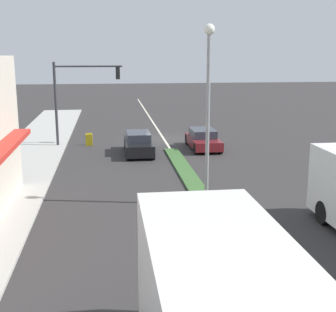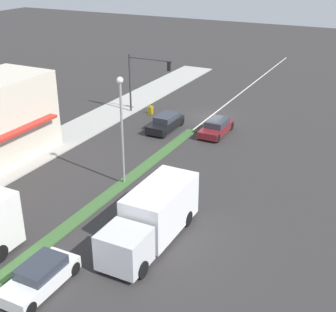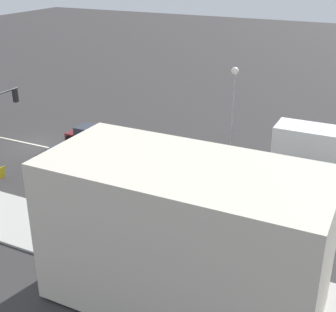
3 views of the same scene
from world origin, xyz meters
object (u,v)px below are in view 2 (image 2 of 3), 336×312
at_px(warning_aframe_sign, 150,110).
at_px(sedan_maroon, 216,127).
at_px(pedestrian, 48,129).
at_px(traffic_signal_main, 143,75).
at_px(van_white, 40,277).
at_px(delivery_truck, 153,216).
at_px(suv_black, 166,123).
at_px(street_lamp, 121,118).

xyz_separation_m(warning_aframe_sign, sedan_maroon, (-7.63, 1.99, 0.21)).
relative_size(pedestrian, sedan_maroon, 0.40).
bearing_deg(traffic_signal_main, van_white, 108.79).
distance_m(traffic_signal_main, delivery_truck, 21.69).
bearing_deg(traffic_signal_main, warning_aframe_sign, -171.63).
relative_size(delivery_truck, sedan_maroon, 1.77).
bearing_deg(suv_black, warning_aframe_sign, -43.30).
height_order(pedestrian, delivery_truck, delivery_truck).
height_order(pedestrian, warning_aframe_sign, pedestrian).
xyz_separation_m(traffic_signal_main, suv_black, (-3.92, 2.94, -3.25)).
bearing_deg(warning_aframe_sign, pedestrian, 65.38).
bearing_deg(street_lamp, suv_black, -78.18).
xyz_separation_m(suv_black, sedan_maroon, (-4.40, -1.06, -0.02)).
distance_m(warning_aframe_sign, sedan_maroon, 7.89).
relative_size(traffic_signal_main, sedan_maroon, 1.32).
distance_m(traffic_signal_main, pedestrian, 10.61).
bearing_deg(sedan_maroon, street_lamp, 79.23).
distance_m(van_white, sedan_maroon, 22.58).
bearing_deg(traffic_signal_main, sedan_maroon, 167.22).
xyz_separation_m(pedestrian, warning_aframe_sign, (-4.40, -9.61, -0.58)).
xyz_separation_m(street_lamp, van_white, (-2.20, 11.01, -4.13)).
bearing_deg(warning_aframe_sign, delivery_truck, 119.34).
bearing_deg(sedan_maroon, van_white, 90.00).
distance_m(traffic_signal_main, suv_black, 5.88).
distance_m(pedestrian, suv_black, 10.07).
relative_size(traffic_signal_main, van_white, 1.38).
height_order(delivery_truck, suv_black, delivery_truck).
relative_size(delivery_truck, van_white, 1.85).
xyz_separation_m(traffic_signal_main, warning_aframe_sign, (-0.69, -0.10, -3.47)).
relative_size(traffic_signal_main, street_lamp, 0.76).
distance_m(street_lamp, van_white, 11.97).
distance_m(delivery_truck, van_white, 6.68).
height_order(street_lamp, van_white, street_lamp).
distance_m(pedestrian, delivery_truck, 17.33).
xyz_separation_m(street_lamp, sedan_maroon, (-2.20, -11.56, -4.15)).
distance_m(delivery_truck, suv_black, 17.12).
relative_size(traffic_signal_main, warning_aframe_sign, 6.69).
bearing_deg(suv_black, street_lamp, 101.82).
bearing_deg(traffic_signal_main, pedestrian, 68.67).
height_order(street_lamp, warning_aframe_sign, street_lamp).
height_order(traffic_signal_main, street_lamp, street_lamp).
bearing_deg(delivery_truck, street_lamp, -45.02).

